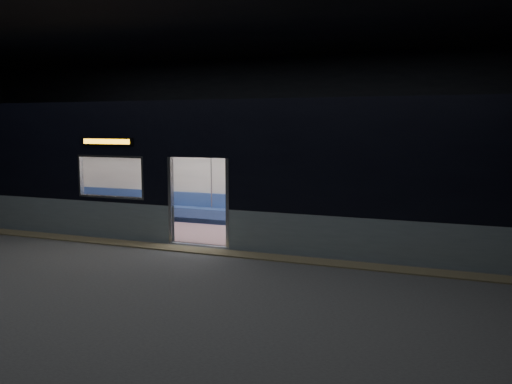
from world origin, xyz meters
The scene contains 7 objects.
station_floor centered at (0.00, 0.00, -0.01)m, with size 24.00×14.00×0.01m, color #47494C.
station_envelope centered at (0.00, 0.00, 3.66)m, with size 24.00×14.00×5.00m.
tactile_strip centered at (0.00, 0.55, 0.01)m, with size 22.80×0.50×0.03m, color #8C7F59.
metro_car centered at (0.00, 2.54, 1.85)m, with size 18.00×3.04×3.35m.
passenger centered at (2.76, 3.55, 0.77)m, with size 0.39×0.65×1.31m.
handbag centered at (2.73, 3.34, 0.66)m, with size 0.26×0.22×0.13m, color black.
transit_map centered at (1.54, 3.85, 1.50)m, with size 1.09×0.03×0.71m, color white.
Camera 1 is at (5.75, -9.93, 2.80)m, focal length 38.00 mm.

